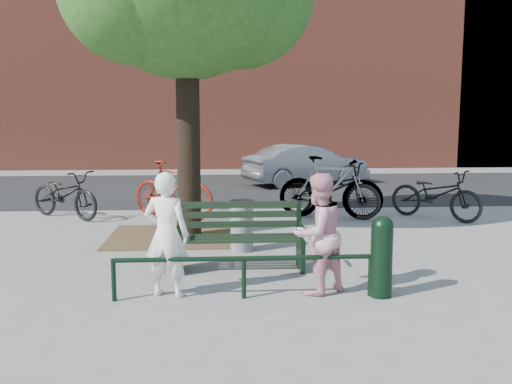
{
  "coord_description": "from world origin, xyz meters",
  "views": [
    {
      "loc": [
        -0.27,
        -7.64,
        2.17
      ],
      "look_at": [
        0.28,
        1.0,
        0.95
      ],
      "focal_mm": 40.0,
      "sensor_mm": 36.0,
      "label": 1
    }
  ],
  "objects": [
    {
      "name": "bicycle_b",
      "position": [
        -1.23,
        4.05,
        0.59
      ],
      "size": [
        1.96,
        1.49,
        1.17
      ],
      "primitive_type": "imported",
      "rotation": [
        0.0,
        0.0,
        1.02
      ],
      "color": "#5B140D",
      "rests_on": "ground"
    },
    {
      "name": "road",
      "position": [
        0.0,
        8.5,
        0.01
      ],
      "size": [
        40.0,
        7.0,
        0.01
      ],
      "primitive_type": "cube",
      "color": "black",
      "rests_on": "ground"
    },
    {
      "name": "parked_car",
      "position": [
        2.31,
        9.11,
        0.61
      ],
      "size": [
        3.92,
        2.56,
        1.22
      ],
      "primitive_type": "imported",
      "rotation": [
        0.0,
        0.0,
        1.95
      ],
      "color": "slate",
      "rests_on": "ground"
    },
    {
      "name": "park_bench",
      "position": [
        -0.0,
        0.08,
        0.48
      ],
      "size": [
        1.74,
        0.54,
        0.97
      ],
      "color": "black",
      "rests_on": "ground"
    },
    {
      "name": "bicycle_d",
      "position": [
        1.98,
        3.74,
        0.64
      ],
      "size": [
        2.2,
        1.23,
        1.28
      ],
      "primitive_type": "imported",
      "rotation": [
        0.0,
        0.0,
        1.26
      ],
      "color": "gray",
      "rests_on": "ground"
    },
    {
      "name": "townhouse_row",
      "position": [
        0.17,
        16.0,
        6.25
      ],
      "size": [
        45.0,
        4.0,
        14.0
      ],
      "color": "brown",
      "rests_on": "ground"
    },
    {
      "name": "bicycle_a",
      "position": [
        -3.44,
        4.12,
        0.5
      ],
      "size": [
        1.91,
        1.63,
        0.99
      ],
      "primitive_type": "imported",
      "rotation": [
        0.0,
        0.0,
        0.95
      ],
      "color": "black",
      "rests_on": "ground"
    },
    {
      "name": "guard_railing",
      "position": [
        0.0,
        -1.2,
        0.4
      ],
      "size": [
        3.06,
        0.06,
        0.51
      ],
      "color": "black",
      "rests_on": "ground"
    },
    {
      "name": "person_right",
      "position": [
        0.89,
        -1.05,
        0.73
      ],
      "size": [
        0.89,
        0.84,
        1.45
      ],
      "primitive_type": "imported",
      "rotation": [
        0.0,
        0.0,
        3.71
      ],
      "color": "pink",
      "rests_on": "ground"
    },
    {
      "name": "dirt_pit",
      "position": [
        -1.0,
        2.2,
        0.01
      ],
      "size": [
        2.4,
        2.0,
        0.02
      ],
      "primitive_type": "cube",
      "color": "brown",
      "rests_on": "ground"
    },
    {
      "name": "person_left",
      "position": [
        -0.9,
        -1.05,
        0.74
      ],
      "size": [
        0.62,
        0.49,
        1.49
      ],
      "primitive_type": "imported",
      "rotation": [
        0.0,
        0.0,
        2.87
      ],
      "color": "white",
      "rests_on": "ground"
    },
    {
      "name": "bollard",
      "position": [
        1.62,
        -1.23,
        0.52
      ],
      "size": [
        0.26,
        0.26,
        0.97
      ],
      "color": "black",
      "rests_on": "ground"
    },
    {
      "name": "litter_bin",
      "position": [
        0.07,
        1.11,
        0.4
      ],
      "size": [
        0.39,
        0.39,
        0.8
      ],
      "color": "gray",
      "rests_on": "ground"
    },
    {
      "name": "ground",
      "position": [
        0.0,
        0.0,
        0.0
      ],
      "size": [
        90.0,
        90.0,
        0.0
      ],
      "primitive_type": "plane",
      "color": "gray",
      "rests_on": "ground"
    },
    {
      "name": "bicycle_e",
      "position": [
        4.1,
        3.54,
        0.51
      ],
      "size": [
        1.83,
        1.86,
        1.02
      ],
      "primitive_type": "imported",
      "rotation": [
        0.0,
        0.0,
        0.77
      ],
      "color": "black",
      "rests_on": "ground"
    },
    {
      "name": "bicycle_c",
      "position": [
        1.99,
        3.91,
        0.57
      ],
      "size": [
        2.27,
        1.75,
        1.15
      ],
      "primitive_type": "imported",
      "rotation": [
        0.0,
        0.0,
        1.05
      ],
      "color": "black",
      "rests_on": "ground"
    }
  ]
}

